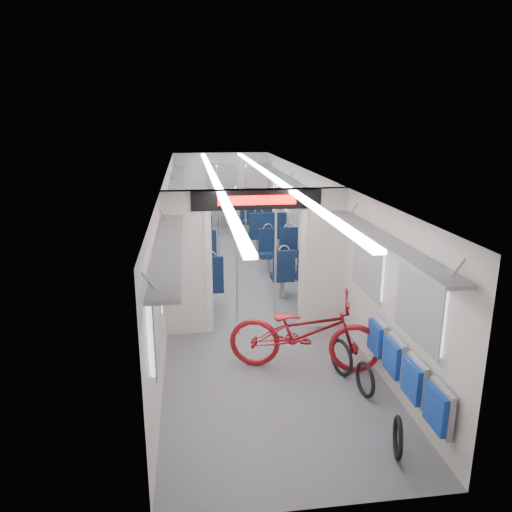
{
  "coord_description": "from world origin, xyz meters",
  "views": [
    {
      "loc": [
        -1.04,
        -9.57,
        3.38
      ],
      "look_at": [
        0.03,
        -1.8,
        1.18
      ],
      "focal_mm": 35.0,
      "sensor_mm": 36.0,
      "label": 1
    }
  ],
  "objects_px": {
    "flip_bench": "(404,369)",
    "seat_bay_far_right": "(262,222)",
    "bike_hoop_a": "(398,440)",
    "stanchion_near_left": "(237,256)",
    "bike_hoop_c": "(341,359)",
    "seat_bay_near_right": "(286,258)",
    "bike_hoop_b": "(365,381)",
    "stanchion_near_right": "(276,252)",
    "seat_bay_far_left": "(193,225)",
    "bicycle": "(304,332)",
    "stanchion_far_right": "(246,213)",
    "seat_bay_near_left": "(196,265)",
    "stanchion_far_left": "(218,215)"
  },
  "relations": [
    {
      "from": "flip_bench",
      "to": "seat_bay_far_right",
      "type": "height_order",
      "value": "seat_bay_far_right"
    },
    {
      "from": "bike_hoop_a",
      "to": "stanchion_near_left",
      "type": "distance_m",
      "value": 4.09
    },
    {
      "from": "bike_hoop_c",
      "to": "seat_bay_near_right",
      "type": "height_order",
      "value": "seat_bay_near_right"
    },
    {
      "from": "bike_hoop_b",
      "to": "stanchion_near_right",
      "type": "xyz_separation_m",
      "value": [
        -0.66,
        2.75,
        0.95
      ]
    },
    {
      "from": "seat_bay_far_right",
      "to": "bike_hoop_b",
      "type": "bearing_deg",
      "value": -89.11
    },
    {
      "from": "seat_bay_far_left",
      "to": "bike_hoop_b",
      "type": "bearing_deg",
      "value": -75.87
    },
    {
      "from": "seat_bay_near_right",
      "to": "stanchion_near_left",
      "type": "distance_m",
      "value": 2.3
    },
    {
      "from": "bicycle",
      "to": "stanchion_far_right",
      "type": "bearing_deg",
      "value": 17.0
    },
    {
      "from": "bike_hoop_a",
      "to": "seat_bay_far_right",
      "type": "xyz_separation_m",
      "value": [
        -0.06,
        9.14,
        0.37
      ]
    },
    {
      "from": "seat_bay_far_left",
      "to": "bike_hoop_c",
      "type": "bearing_deg",
      "value": -75.84
    },
    {
      "from": "seat_bay_near_left",
      "to": "stanchion_far_left",
      "type": "distance_m",
      "value": 2.26
    },
    {
      "from": "bike_hoop_a",
      "to": "bike_hoop_c",
      "type": "xyz_separation_m",
      "value": [
        -0.07,
        1.72,
        0.03
      ]
    },
    {
      "from": "bike_hoop_b",
      "to": "bike_hoop_c",
      "type": "distance_m",
      "value": 0.57
    },
    {
      "from": "seat_bay_far_right",
      "to": "bicycle",
      "type": "bearing_deg",
      "value": -93.73
    },
    {
      "from": "stanchion_far_right",
      "to": "bicycle",
      "type": "bearing_deg",
      "value": -88.34
    },
    {
      "from": "bike_hoop_c",
      "to": "bicycle",
      "type": "bearing_deg",
      "value": 151.52
    },
    {
      "from": "bicycle",
      "to": "stanchion_far_right",
      "type": "xyz_separation_m",
      "value": [
        -0.16,
        5.53,
        0.61
      ]
    },
    {
      "from": "bicycle",
      "to": "bike_hoop_b",
      "type": "relative_size",
      "value": 4.57
    },
    {
      "from": "bike_hoop_c",
      "to": "seat_bay_near_right",
      "type": "bearing_deg",
      "value": 89.83
    },
    {
      "from": "stanchion_far_left",
      "to": "seat_bay_near_right",
      "type": "bearing_deg",
      "value": -53.87
    },
    {
      "from": "bike_hoop_b",
      "to": "stanchion_far_left",
      "type": "relative_size",
      "value": 0.2
    },
    {
      "from": "bicycle",
      "to": "seat_bay_near_left",
      "type": "relative_size",
      "value": 0.95
    },
    {
      "from": "seat_bay_near_right",
      "to": "bike_hoop_a",
      "type": "bearing_deg",
      "value": -89.43
    },
    {
      "from": "bicycle",
      "to": "bike_hoop_c",
      "type": "xyz_separation_m",
      "value": [
        0.46,
        -0.25,
        -0.31
      ]
    },
    {
      "from": "bike_hoop_c",
      "to": "stanchion_far_right",
      "type": "xyz_separation_m",
      "value": [
        -0.62,
        5.78,
        0.92
      ]
    },
    {
      "from": "stanchion_near_right",
      "to": "stanchion_far_left",
      "type": "xyz_separation_m",
      "value": [
        -0.75,
        3.48,
        0.0
      ]
    },
    {
      "from": "flip_bench",
      "to": "stanchion_far_left",
      "type": "distance_m",
      "value": 6.88
    },
    {
      "from": "seat_bay_far_right",
      "to": "stanchion_near_right",
      "type": "distance_m",
      "value": 5.29
    },
    {
      "from": "bicycle",
      "to": "bike_hoop_a",
      "type": "distance_m",
      "value": 2.06
    },
    {
      "from": "stanchion_far_left",
      "to": "stanchion_far_right",
      "type": "relative_size",
      "value": 1.0
    },
    {
      "from": "bike_hoop_c",
      "to": "stanchion_far_right",
      "type": "distance_m",
      "value": 5.89
    },
    {
      "from": "seat_bay_far_right",
      "to": "stanchion_far_right",
      "type": "bearing_deg",
      "value": -110.97
    },
    {
      "from": "seat_bay_far_left",
      "to": "seat_bay_near_left",
      "type": "bearing_deg",
      "value": -90.0
    },
    {
      "from": "bike_hoop_a",
      "to": "bike_hoop_b",
      "type": "bearing_deg",
      "value": 86.63
    },
    {
      "from": "seat_bay_far_left",
      "to": "stanchion_near_right",
      "type": "xyz_separation_m",
      "value": [
        1.34,
        -5.18,
        0.59
      ]
    },
    {
      "from": "seat_bay_near_right",
      "to": "seat_bay_near_left",
      "type": "bearing_deg",
      "value": -169.74
    },
    {
      "from": "flip_bench",
      "to": "stanchion_near_left",
      "type": "relative_size",
      "value": 0.9
    },
    {
      "from": "bike_hoop_b",
      "to": "seat_bay_near_right",
      "type": "height_order",
      "value": "seat_bay_near_right"
    },
    {
      "from": "flip_bench",
      "to": "bike_hoop_c",
      "type": "distance_m",
      "value": 1.12
    },
    {
      "from": "seat_bay_far_left",
      "to": "seat_bay_far_right",
      "type": "height_order",
      "value": "seat_bay_far_right"
    },
    {
      "from": "bike_hoop_b",
      "to": "stanchion_near_right",
      "type": "relative_size",
      "value": 0.2
    },
    {
      "from": "bike_hoop_a",
      "to": "seat_bay_near_right",
      "type": "bearing_deg",
      "value": 90.57
    },
    {
      "from": "bike_hoop_a",
      "to": "seat_bay_near_left",
      "type": "relative_size",
      "value": 0.21
    },
    {
      "from": "stanchion_near_right",
      "to": "stanchion_far_right",
      "type": "distance_m",
      "value": 3.59
    },
    {
      "from": "stanchion_far_right",
      "to": "stanchion_far_left",
      "type": "bearing_deg",
      "value": -169.89
    },
    {
      "from": "bicycle",
      "to": "stanchion_near_left",
      "type": "height_order",
      "value": "stanchion_near_left"
    },
    {
      "from": "bike_hoop_c",
      "to": "seat_bay_near_left",
      "type": "relative_size",
      "value": 0.23
    },
    {
      "from": "seat_bay_far_right",
      "to": "seat_bay_near_left",
      "type": "bearing_deg",
      "value": -115.86
    },
    {
      "from": "flip_bench",
      "to": "stanchion_far_right",
      "type": "distance_m",
      "value": 6.86
    },
    {
      "from": "bike_hoop_a",
      "to": "seat_bay_far_right",
      "type": "height_order",
      "value": "seat_bay_far_right"
    }
  ]
}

